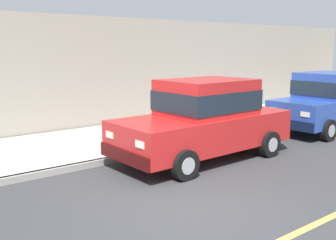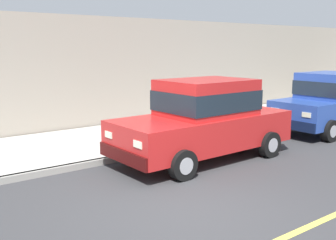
{
  "view_description": "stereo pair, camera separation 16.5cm",
  "coord_description": "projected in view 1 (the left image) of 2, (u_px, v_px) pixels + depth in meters",
  "views": [
    {
      "loc": [
        4.71,
        -4.16,
        2.66
      ],
      "look_at": [
        -3.13,
        1.93,
        0.85
      ],
      "focal_mm": 42.59,
      "sensor_mm": 36.0,
      "label": 1
    },
    {
      "loc": [
        4.81,
        -4.03,
        2.66
      ],
      "look_at": [
        -3.13,
        1.93,
        0.85
      ],
      "focal_mm": 42.59,
      "sensor_mm": 36.0,
      "label": 2
    }
  ],
  "objects": [
    {
      "name": "car_red_sedan",
      "position": [
        205.0,
        119.0,
        9.52
      ],
      "size": [
        2.12,
        4.64,
        1.92
      ],
      "color": "red",
      "rests_on": "ground"
    },
    {
      "name": "sidewalk",
      "position": [
        67.0,
        147.0,
        10.52
      ],
      "size": [
        3.6,
        64.0,
        0.14
      ],
      "primitive_type": "cube",
      "color": "#B7B5AD",
      "rests_on": "ground"
    },
    {
      "name": "ground_plane",
      "position": [
        192.0,
        209.0,
        6.65
      ],
      "size": [
        80.0,
        80.0,
        0.0
      ],
      "primitive_type": "plane",
      "color": "#38383A"
    },
    {
      "name": "car_blue_hatchback",
      "position": [
        325.0,
        101.0,
        12.73
      ],
      "size": [
        2.0,
        3.83,
        1.88
      ],
      "color": "#28479E",
      "rests_on": "ground"
    },
    {
      "name": "dog_brown",
      "position": [
        125.0,
        129.0,
        11.02
      ],
      "size": [
        0.58,
        0.56,
        0.49
      ],
      "color": "brown",
      "rests_on": "sidewalk"
    },
    {
      "name": "building_facade",
      "position": [
        188.0,
        69.0,
        15.45
      ],
      "size": [
        0.5,
        20.0,
        3.65
      ],
      "primitive_type": "cube",
      "color": "#9E9384",
      "rests_on": "ground"
    },
    {
      "name": "curb",
      "position": [
        100.0,
        162.0,
        9.13
      ],
      "size": [
        0.16,
        64.0,
        0.14
      ],
      "primitive_type": "cube",
      "color": "gray",
      "rests_on": "ground"
    },
    {
      "name": "fire_hydrant",
      "position": [
        225.0,
        120.0,
        12.15
      ],
      "size": [
        0.34,
        0.24,
        0.72
      ],
      "color": "red",
      "rests_on": "sidewalk"
    }
  ]
}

